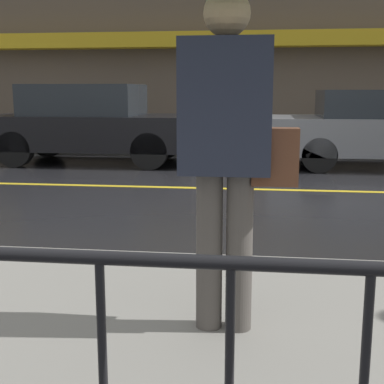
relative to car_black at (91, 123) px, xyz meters
The scene contains 7 objects.
ground_plane 3.99m from the car_black, 41.09° to the right, with size 80.00×80.00×0.00m, color black.
sidewalk_near 8.33m from the car_black, 69.20° to the right, with size 28.00×3.17×0.12m.
sidewalk_far 3.62m from the car_black, 33.66° to the left, with size 28.00×1.86×0.12m.
lane_marking 3.99m from the car_black, 41.09° to the right, with size 25.20×0.12×0.01m.
building_storefront 4.78m from the car_black, 45.66° to the left, with size 28.00×0.85×6.12m.
railing_foreground 9.56m from the car_black, 72.04° to the right, with size 12.00×0.04×0.92m.
car_black is the anchor object (origin of this frame).
Camera 1 is at (0.39, -7.75, 1.43)m, focal length 50.00 mm.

